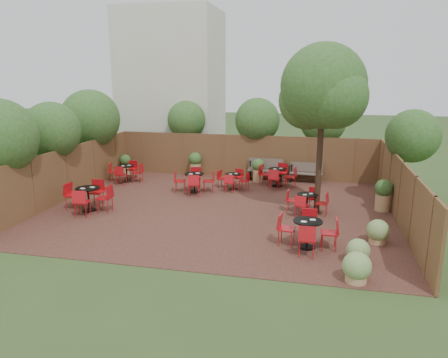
# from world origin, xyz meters

# --- Properties ---
(ground) EXTENTS (80.00, 80.00, 0.00)m
(ground) POSITION_xyz_m (0.00, 0.00, 0.00)
(ground) COLOR #354F23
(ground) RESTS_ON ground
(courtyard_paving) EXTENTS (12.00, 10.00, 0.02)m
(courtyard_paving) POSITION_xyz_m (0.00, 0.00, 0.01)
(courtyard_paving) COLOR #3B1C18
(courtyard_paving) RESTS_ON ground
(fence_back) EXTENTS (12.00, 0.08, 2.00)m
(fence_back) POSITION_xyz_m (0.00, 5.00, 1.00)
(fence_back) COLOR brown
(fence_back) RESTS_ON ground
(fence_left) EXTENTS (0.08, 10.00, 2.00)m
(fence_left) POSITION_xyz_m (-6.00, 0.00, 1.00)
(fence_left) COLOR brown
(fence_left) RESTS_ON ground
(fence_right) EXTENTS (0.08, 10.00, 2.00)m
(fence_right) POSITION_xyz_m (6.00, 0.00, 1.00)
(fence_right) COLOR brown
(fence_right) RESTS_ON ground
(neighbour_building) EXTENTS (5.00, 4.00, 8.00)m
(neighbour_building) POSITION_xyz_m (-4.50, 8.00, 4.00)
(neighbour_building) COLOR beige
(neighbour_building) RESTS_ON ground
(overhang_foliage) EXTENTS (15.49, 10.58, 2.60)m
(overhang_foliage) POSITION_xyz_m (-2.98, 2.26, 2.68)
(overhang_foliage) COLOR #2A531B
(overhang_foliage) RESTS_ON ground
(courtyard_tree) EXTENTS (2.89, 2.81, 5.71)m
(courtyard_tree) POSITION_xyz_m (3.38, 0.33, 4.15)
(courtyard_tree) COLOR black
(courtyard_tree) RESTS_ON courtyard_paving
(park_bench_left) EXTENTS (1.60, 0.57, 0.98)m
(park_bench_left) POSITION_xyz_m (1.05, 4.63, 0.52)
(park_bench_left) COLOR brown
(park_bench_left) RESTS_ON courtyard_paving
(park_bench_right) EXTENTS (1.45, 0.56, 0.88)m
(park_bench_right) POSITION_xyz_m (2.87, 4.62, 0.47)
(park_bench_right) COLOR brown
(park_bench_right) RESTS_ON courtyard_paving
(bistro_tables) EXTENTS (9.74, 8.12, 0.96)m
(bistro_tables) POSITION_xyz_m (-0.62, 0.82, 0.46)
(bistro_tables) COLOR black
(bistro_tables) RESTS_ON courtyard_paving
(planters) EXTENTS (11.87, 4.26, 1.13)m
(planters) POSITION_xyz_m (0.11, 3.46, 0.60)
(planters) COLOR tan
(planters) RESTS_ON courtyard_paving
(low_shrubs) EXTENTS (1.42, 3.21, 0.72)m
(low_shrubs) POSITION_xyz_m (4.64, -3.51, 0.35)
(low_shrubs) COLOR tan
(low_shrubs) RESTS_ON courtyard_paving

